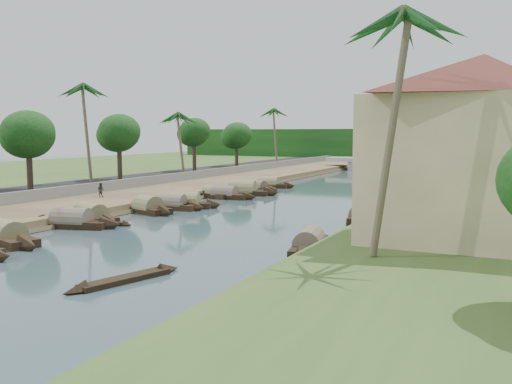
% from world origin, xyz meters
% --- Properties ---
extents(ground, '(220.00, 220.00, 0.00)m').
position_xyz_m(ground, '(0.00, 0.00, 0.00)').
color(ground, '#374C53').
rests_on(ground, ground).
extents(left_bank, '(10.00, 180.00, 0.80)m').
position_xyz_m(left_bank, '(-16.00, 20.00, 0.40)').
color(left_bank, brown).
rests_on(left_bank, ground).
extents(right_bank, '(16.00, 180.00, 1.20)m').
position_xyz_m(right_bank, '(19.00, 20.00, 0.60)').
color(right_bank, '#375221').
rests_on(right_bank, ground).
extents(road, '(8.00, 180.00, 1.40)m').
position_xyz_m(road, '(-24.50, 20.00, 0.70)').
color(road, black).
rests_on(road, ground).
extents(retaining_wall, '(0.40, 180.00, 1.10)m').
position_xyz_m(retaining_wall, '(-20.20, 20.00, 1.35)').
color(retaining_wall, slate).
rests_on(retaining_wall, left_bank).
extents(treeline, '(120.00, 14.00, 8.00)m').
position_xyz_m(treeline, '(0.00, 100.00, 4.00)').
color(treeline, '#10330E').
rests_on(treeline, ground).
extents(bridge, '(28.00, 4.00, 2.40)m').
position_xyz_m(bridge, '(0.00, 72.00, 1.72)').
color(bridge, '#9F9F95').
rests_on(bridge, ground).
extents(building_near, '(14.85, 14.85, 10.20)m').
position_xyz_m(building_near, '(18.99, -2.00, 6.38)').
color(building_near, beige).
rests_on(building_near, right_bank).
extents(building_mid, '(14.11, 14.11, 9.70)m').
position_xyz_m(building_mid, '(19.99, 14.00, 6.13)').
color(building_mid, beige).
rests_on(building_mid, right_bank).
extents(building_far, '(15.59, 15.59, 10.20)m').
position_xyz_m(building_far, '(18.99, 28.00, 6.38)').
color(building_far, beige).
rests_on(building_far, right_bank).
extents(sampan_2, '(8.77, 4.16, 2.27)m').
position_xyz_m(sampan_2, '(-9.37, -9.14, 0.42)').
color(sampan_2, black).
rests_on(sampan_2, ground).
extents(sampan_3, '(8.38, 3.60, 2.21)m').
position_xyz_m(sampan_3, '(-9.88, -2.52, 0.42)').
color(sampan_3, black).
rests_on(sampan_3, ground).
extents(sampan_4, '(7.99, 4.02, 2.23)m').
position_xyz_m(sampan_4, '(-10.39, 0.16, 0.42)').
color(sampan_4, black).
rests_on(sampan_4, ground).
extents(sampan_5, '(7.26, 4.04, 2.26)m').
position_xyz_m(sampan_5, '(-9.39, 6.48, 0.42)').
color(sampan_5, black).
rests_on(sampan_5, ground).
extents(sampan_6, '(6.76, 2.13, 2.02)m').
position_xyz_m(sampan_6, '(-8.59, 9.35, 0.41)').
color(sampan_6, black).
rests_on(sampan_6, ground).
extents(sampan_7, '(6.95, 3.84, 1.89)m').
position_xyz_m(sampan_7, '(-9.06, 10.67, 0.41)').
color(sampan_7, black).
rests_on(sampan_7, ground).
extents(sampan_8, '(7.10, 3.70, 2.16)m').
position_xyz_m(sampan_8, '(-8.13, 11.00, 0.41)').
color(sampan_8, black).
rests_on(sampan_8, ground).
extents(sampan_9, '(7.82, 1.85, 2.00)m').
position_xyz_m(sampan_9, '(-8.50, 19.23, 0.41)').
color(sampan_9, black).
rests_on(sampan_9, ground).
extents(sampan_10, '(6.67, 3.31, 1.86)m').
position_xyz_m(sampan_10, '(-10.04, 19.43, 0.41)').
color(sampan_10, black).
rests_on(sampan_10, ground).
extents(sampan_11, '(9.09, 3.47, 2.51)m').
position_xyz_m(sampan_11, '(-8.45, 23.52, 0.42)').
color(sampan_11, black).
rests_on(sampan_11, ground).
extents(sampan_12, '(7.29, 3.47, 1.79)m').
position_xyz_m(sampan_12, '(-8.89, 28.26, 0.40)').
color(sampan_12, black).
rests_on(sampan_12, ground).
extents(sampan_13, '(7.44, 2.47, 2.03)m').
position_xyz_m(sampan_13, '(-9.23, 32.66, 0.41)').
color(sampan_13, black).
rests_on(sampan_13, ground).
extents(sampan_14, '(3.07, 8.22, 1.99)m').
position_xyz_m(sampan_14, '(9.52, -2.97, 0.41)').
color(sampan_14, black).
rests_on(sampan_14, ground).
extents(sampan_15, '(2.98, 8.05, 2.13)m').
position_xyz_m(sampan_15, '(9.17, 10.27, 0.41)').
color(sampan_15, black).
rests_on(sampan_15, ground).
extents(sampan_16, '(2.49, 8.99, 2.17)m').
position_xyz_m(sampan_16, '(9.59, 21.64, 0.41)').
color(sampan_16, black).
rests_on(sampan_16, ground).
extents(canoe_0, '(2.72, 6.73, 0.89)m').
position_xyz_m(canoe_0, '(3.93, -13.53, 0.10)').
color(canoe_0, black).
rests_on(canoe_0, ground).
extents(canoe_1, '(4.44, 0.73, 0.72)m').
position_xyz_m(canoe_1, '(-8.27, -0.15, 0.10)').
color(canoe_1, black).
rests_on(canoe_1, ground).
extents(canoe_2, '(5.90, 2.82, 0.87)m').
position_xyz_m(canoe_2, '(-9.22, 21.52, 0.10)').
color(canoe_2, black).
rests_on(canoe_2, ground).
extents(palm_0, '(3.20, 3.20, 13.02)m').
position_xyz_m(palm_0, '(15.00, -8.13, 12.40)').
color(palm_0, brown).
rests_on(palm_0, ground).
extents(palm_1, '(3.20, 3.20, 9.46)m').
position_xyz_m(palm_1, '(16.00, 7.62, 8.93)').
color(palm_1, brown).
rests_on(palm_1, ground).
extents(palm_2, '(3.20, 3.20, 12.93)m').
position_xyz_m(palm_2, '(15.00, 19.26, 12.31)').
color(palm_2, brown).
rests_on(palm_2, ground).
extents(palm_3, '(3.20, 3.20, 11.27)m').
position_xyz_m(palm_3, '(16.00, 38.38, 10.70)').
color(palm_3, brown).
rests_on(palm_3, ground).
extents(palm_5, '(3.20, 3.20, 12.66)m').
position_xyz_m(palm_5, '(-24.00, 15.45, 12.23)').
color(palm_5, brown).
rests_on(palm_5, ground).
extents(palm_6, '(3.20, 3.20, 9.86)m').
position_xyz_m(palm_6, '(-22.00, 31.82, 9.54)').
color(palm_6, brown).
rests_on(palm_6, ground).
extents(palm_7, '(3.20, 3.20, 11.86)m').
position_xyz_m(palm_7, '(14.00, 54.51, 11.26)').
color(palm_7, brown).
rests_on(palm_7, ground).
extents(palm_8, '(3.20, 3.20, 11.48)m').
position_xyz_m(palm_8, '(-20.50, 61.04, 11.10)').
color(palm_8, brown).
rests_on(palm_8, ground).
extents(tree_2, '(5.30, 5.30, 7.76)m').
position_xyz_m(tree_2, '(-24.00, 6.71, 6.90)').
color(tree_2, '#453627').
rests_on(tree_2, ground).
extents(tree_3, '(5.09, 5.09, 7.80)m').
position_xyz_m(tree_3, '(-24.00, 20.77, 7.01)').
color(tree_3, '#453627').
rests_on(tree_3, ground).
extents(tree_4, '(4.67, 4.67, 7.72)m').
position_xyz_m(tree_4, '(-24.00, 38.19, 7.10)').
color(tree_4, '#453627').
rests_on(tree_4, ground).
extents(tree_5, '(5.02, 5.02, 7.29)m').
position_xyz_m(tree_5, '(-24.00, 51.98, 6.55)').
color(tree_5, '#453627').
rests_on(tree_5, ground).
extents(person_far, '(0.79, 0.66, 1.44)m').
position_xyz_m(person_far, '(-16.94, 9.01, 1.52)').
color(person_far, '#323123').
rests_on(person_far, left_bank).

